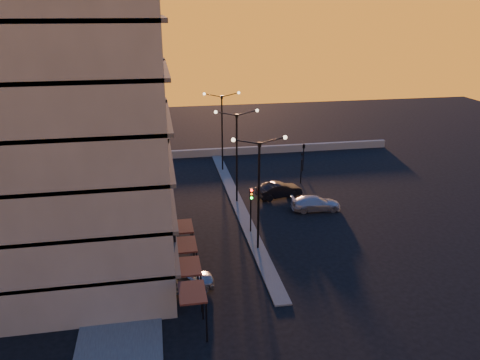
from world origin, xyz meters
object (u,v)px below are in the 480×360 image
traffic_light_main (251,203)px  car_hatchback (182,280)px  streetlamp_mid (237,149)px  car_sedan (279,190)px  car_wagon (316,203)px

traffic_light_main → car_hatchback: size_ratio=0.94×
streetlamp_mid → traffic_light_main: bearing=-90.0°
traffic_light_main → car_hatchback: (-6.50, -7.75, -2.11)m
streetlamp_mid → car_hatchback: bearing=-113.6°
streetlamp_mid → car_hatchback: size_ratio=2.10×
car_hatchback → traffic_light_main: bearing=-44.4°
traffic_light_main → car_sedan: size_ratio=0.90×
car_hatchback → car_sedan: bearing=-40.2°
streetlamp_mid → traffic_light_main: streetlamp_mid is taller
streetlamp_mid → car_hatchback: streetlamp_mid is taller
car_hatchback → streetlamp_mid: bearing=-28.0°
car_wagon → streetlamp_mid: bearing=69.5°
traffic_light_main → car_hatchback: bearing=-130.0°
traffic_light_main → car_wagon: (7.23, 3.78, -2.19)m
streetlamp_mid → car_hatchback: 16.94m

